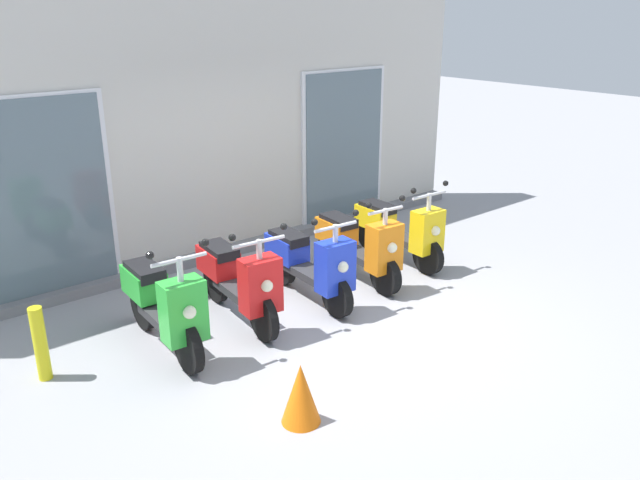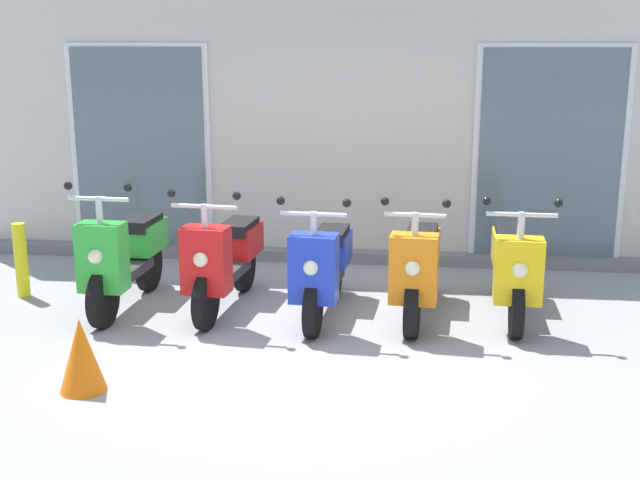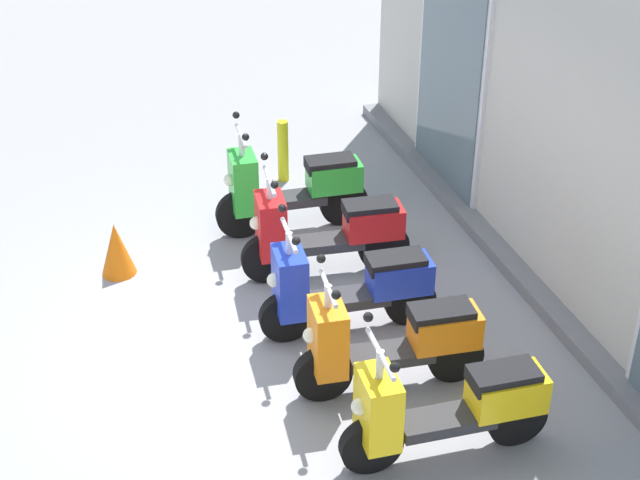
# 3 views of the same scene
# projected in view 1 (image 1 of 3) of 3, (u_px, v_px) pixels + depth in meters

# --- Properties ---
(ground_plane) EXTENTS (40.00, 40.00, 0.00)m
(ground_plane) POSITION_uv_depth(u_px,v_px,m) (352.00, 324.00, 6.73)
(ground_plane) COLOR #939399
(storefront_facade) EXTENTS (8.59, 0.50, 3.26)m
(storefront_facade) POSITION_uv_depth(u_px,v_px,m) (208.00, 136.00, 8.19)
(storefront_facade) COLOR beige
(storefront_facade) RESTS_ON ground_plane
(scooter_green) EXTENTS (0.58, 1.54, 1.22)m
(scooter_green) POSITION_uv_depth(u_px,v_px,m) (163.00, 304.00, 6.08)
(scooter_green) COLOR black
(scooter_green) RESTS_ON ground_plane
(scooter_red) EXTENTS (0.62, 1.57, 1.17)m
(scooter_red) POSITION_uv_depth(u_px,v_px,m) (238.00, 279.00, 6.67)
(scooter_red) COLOR black
(scooter_red) RESTS_ON ground_plane
(scooter_blue) EXTENTS (0.60, 1.52, 1.14)m
(scooter_blue) POSITION_uv_depth(u_px,v_px,m) (309.00, 262.00, 7.15)
(scooter_blue) COLOR black
(scooter_blue) RESTS_ON ground_plane
(scooter_orange) EXTENTS (0.55, 1.51, 1.14)m
(scooter_orange) POSITION_uv_depth(u_px,v_px,m) (358.00, 245.00, 7.68)
(scooter_orange) COLOR black
(scooter_orange) RESTS_ON ground_plane
(scooter_yellow) EXTENTS (0.62, 1.54, 1.14)m
(scooter_yellow) POSITION_uv_depth(u_px,v_px,m) (399.00, 228.00, 8.25)
(scooter_yellow) COLOR black
(scooter_yellow) RESTS_ON ground_plane
(curb_bollard) EXTENTS (0.12, 0.12, 0.70)m
(curb_bollard) POSITION_uv_depth(u_px,v_px,m) (40.00, 344.00, 5.64)
(curb_bollard) COLOR yellow
(curb_bollard) RESTS_ON ground_plane
(traffic_cone) EXTENTS (0.32, 0.32, 0.52)m
(traffic_cone) POSITION_uv_depth(u_px,v_px,m) (301.00, 393.00, 5.07)
(traffic_cone) COLOR orange
(traffic_cone) RESTS_ON ground_plane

